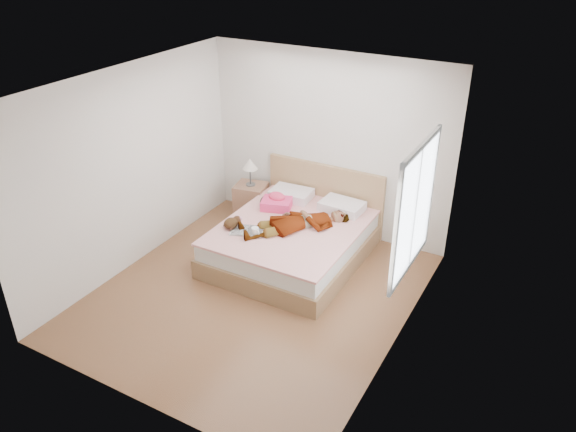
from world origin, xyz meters
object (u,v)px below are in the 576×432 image
at_px(woman, 297,219).
at_px(towel, 277,202).
at_px(phone, 279,195).
at_px(magazine, 247,231).
at_px(nightstand, 251,199).
at_px(bed, 295,238).
at_px(coffee_mug, 255,231).
at_px(plush_toy, 232,223).

height_order(woman, towel, towel).
bearing_deg(phone, magazine, -137.63).
height_order(woman, nightstand, nightstand).
bearing_deg(bed, coffee_mug, -118.24).
bearing_deg(plush_toy, phone, 74.98).
relative_size(magazine, coffee_mug, 3.46).
height_order(bed, coffee_mug, bed).
distance_m(woman, nightstand, 1.41).
height_order(coffee_mug, plush_toy, plush_toy).
relative_size(coffee_mug, nightstand, 0.15).
distance_m(towel, coffee_mug, 0.81).
bearing_deg(phone, towel, -141.72).
height_order(magazine, coffee_mug, coffee_mug).
distance_m(woman, magazine, 0.67).
distance_m(phone, nightstand, 0.83).
height_order(towel, coffee_mug, towel).
bearing_deg(woman, magazine, -96.86).
bearing_deg(woman, bed, 177.63).
height_order(woman, bed, bed).
relative_size(woman, towel, 3.13).
bearing_deg(phone, nightstand, 107.10).
bearing_deg(bed, plush_toy, -141.77).
relative_size(woman, bed, 0.73).
bearing_deg(woman, nightstand, -169.15).
distance_m(woman, phone, 0.64).
xyz_separation_m(towel, nightstand, (-0.67, 0.38, -0.27)).
distance_m(magazine, plush_toy, 0.24).
xyz_separation_m(bed, towel, (-0.43, 0.27, 0.32)).
bearing_deg(woman, coffee_mug, -85.60).
relative_size(coffee_mug, plush_toy, 0.51).
height_order(bed, nightstand, bed).
xyz_separation_m(woman, bed, (-0.07, 0.07, -0.34)).
bearing_deg(towel, plush_toy, -105.87).
relative_size(woman, nightstand, 1.56).
xyz_separation_m(coffee_mug, nightstand, (-0.82, 1.18, -0.24)).
bearing_deg(nightstand, woman, -31.38).
distance_m(woman, bed, 0.35).
distance_m(towel, plush_toy, 0.81).
bearing_deg(phone, coffee_mug, -128.36).
xyz_separation_m(plush_toy, nightstand, (-0.45, 1.16, -0.26)).
height_order(woman, plush_toy, woman).
relative_size(phone, magazine, 0.18).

